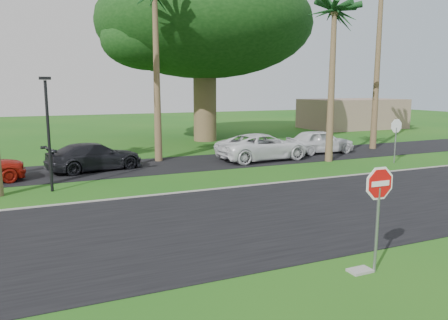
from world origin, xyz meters
name	(u,v)px	position (x,y,z in m)	size (l,w,h in m)	color
ground	(287,235)	(0.00, 0.00, 0.00)	(120.00, 120.00, 0.00)	#185415
road	(255,216)	(0.00, 2.00, 0.01)	(120.00, 8.00, 0.02)	black
parking_strip	(166,165)	(0.00, 12.50, 0.01)	(120.00, 5.00, 0.02)	black
curb	(210,190)	(0.00, 6.05, 0.03)	(120.00, 0.12, 0.06)	gray
stop_sign_near	(379,197)	(0.50, -3.00, 1.77)	(1.05, 0.07, 2.62)	gray
stop_sign_far	(396,132)	(12.00, 8.00, 1.77)	(1.05, 0.07, 2.62)	gray
palm_right_near	(334,14)	(9.00, 10.00, 8.19)	(5.00, 5.00, 9.50)	brown
canopy_tree	(204,25)	(6.00, 22.00, 8.95)	(16.50, 16.50, 13.12)	brown
streetlight_right	(48,127)	(-6.00, 8.50, 2.65)	(0.45, 0.25, 4.64)	black
building_far	(352,114)	(24.00, 26.00, 1.50)	(10.00, 6.00, 3.00)	gray
car_dark	(95,157)	(-3.76, 12.48, 0.71)	(1.98, 4.86, 1.41)	black
car_minivan	(263,147)	(5.70, 11.87, 0.77)	(2.56, 5.55, 1.54)	white
car_pickup	(320,142)	(10.33, 12.71, 0.76)	(1.79, 4.46, 1.52)	white
utility_slab	(360,271)	(0.18, -2.88, 0.03)	(0.55, 0.35, 0.06)	gray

